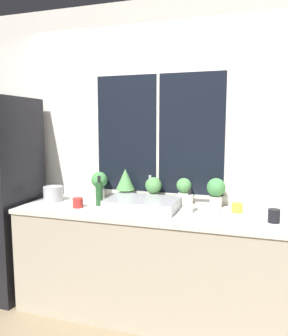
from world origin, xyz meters
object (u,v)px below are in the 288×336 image
object	(u,v)px
potted_plant_far_left	(99,183)
soap_bottle	(190,203)
mug_black	(274,216)
mug_white	(214,210)
potted_plant_left	(125,182)
mug_red	(78,203)
potted_plant_center	(153,188)
potted_plant_right	(184,190)
sink	(142,204)
kettle	(53,193)
mug_yellow	(237,208)
potted_plant_far_right	(216,190)
bottle_tall	(99,193)

from	to	relation	value
potted_plant_far_left	soap_bottle	bearing A→B (deg)	-15.05
mug_black	mug_white	distance (m)	0.44
potted_plant_left	mug_red	size ratio (longest dim) A/B	3.41
potted_plant_center	mug_red	bearing A→B (deg)	-148.59
potted_plant_left	potted_plant_right	world-z (taller)	potted_plant_left
sink	kettle	size ratio (longest dim) A/B	3.29
mug_white	potted_plant_right	bearing A→B (deg)	139.15
potted_plant_far_left	mug_yellow	bearing A→B (deg)	-4.82
kettle	potted_plant_far_right	bearing A→B (deg)	7.72
mug_red	mug_yellow	bearing A→B (deg)	10.54
potted_plant_far_left	bottle_tall	world-z (taller)	same
potted_plant_right	bottle_tall	world-z (taller)	bottle_tall
sink	mug_black	size ratio (longest dim) A/B	6.07
potted_plant_center	bottle_tall	xyz separation A→B (m)	(-0.43, -0.23, -0.03)
potted_plant_center	kettle	world-z (taller)	potted_plant_center
bottle_tall	kettle	bearing A→B (deg)	176.34
potted_plant_far_left	potted_plant_far_right	world-z (taller)	potted_plant_far_left
mug_yellow	kettle	size ratio (longest dim) A/B	0.48
mug_black	kettle	world-z (taller)	kettle
mug_black	soap_bottle	bearing A→B (deg)	173.31
potted_plant_right	mug_black	bearing A→B (deg)	-23.74
mug_red	mug_white	xyz separation A→B (m)	(1.13, 0.10, -0.00)
sink	potted_plant_left	xyz separation A→B (m)	(-0.24, 0.23, 0.14)
kettle	potted_plant_left	bearing A→B (deg)	17.19
mug_red	kettle	world-z (taller)	kettle
sink	mug_white	bearing A→B (deg)	-1.01
potted_plant_center	mug_yellow	distance (m)	0.74
sink	potted_plant_far_right	xyz separation A→B (m)	(0.58, 0.23, 0.10)
potted_plant_center	potted_plant_right	size ratio (longest dim) A/B	0.98
potted_plant_center	sink	bearing A→B (deg)	-96.89
potted_plant_left	mug_yellow	bearing A→B (deg)	-6.08
potted_plant_far_right	bottle_tall	distance (m)	1.00
mug_yellow	potted_plant_far_left	bearing A→B (deg)	175.18
potted_plant_center	mug_red	xyz separation A→B (m)	(-0.57, -0.35, -0.10)
potted_plant_center	mug_red	size ratio (longest dim) A/B	2.66
mug_red	soap_bottle	bearing A→B (deg)	6.49
potted_plant_left	potted_plant_center	world-z (taller)	potted_plant_left
potted_plant_far_left	potted_plant_center	world-z (taller)	potted_plant_far_left
potted_plant_far_left	kettle	size ratio (longest dim) A/B	1.47
potted_plant_far_left	potted_plant_left	distance (m)	0.26
potted_plant_far_left	mug_black	size ratio (longest dim) A/B	2.71
soap_bottle	mug_white	size ratio (longest dim) A/B	2.30
bottle_tall	mug_black	bearing A→B (deg)	-3.48
bottle_tall	mug_red	world-z (taller)	bottle_tall
kettle	potted_plant_far_left	bearing A→B (deg)	27.68
potted_plant_center	mug_yellow	world-z (taller)	potted_plant_center
bottle_tall	kettle	distance (m)	0.49
potted_plant_right	mug_yellow	size ratio (longest dim) A/B	2.80
mug_white	kettle	world-z (taller)	kettle
potted_plant_far_right	bottle_tall	bearing A→B (deg)	-166.82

